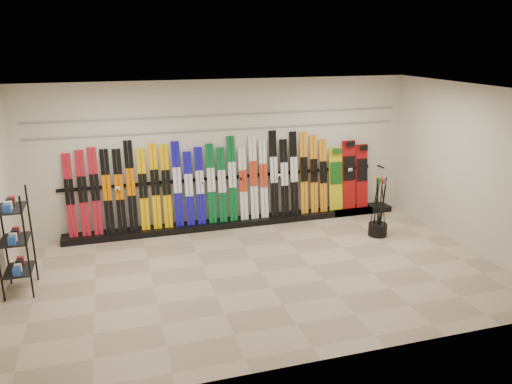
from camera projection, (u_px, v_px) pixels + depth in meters
name	position (u px, v px, depth m)	size (l,w,h in m)	color
floor	(261.00, 272.00, 8.37)	(8.00, 8.00, 0.00)	gray
back_wall	(225.00, 154.00, 10.22)	(8.00, 8.00, 0.00)	beige
right_wall	(472.00, 169.00, 9.03)	(5.00, 5.00, 0.00)	beige
ceiling	(261.00, 91.00, 7.49)	(8.00, 8.00, 0.00)	silver
ski_rack_base	(239.00, 222.00, 10.50)	(8.00, 0.40, 0.12)	black
skis	(206.00, 183.00, 10.12)	(5.37, 0.28, 1.81)	#AB1422
snowboards	(348.00, 177.00, 11.03)	(0.93, 0.23, 1.51)	gold
accessory_rack	(15.00, 242.00, 7.54)	(0.40, 0.60, 1.61)	black
pole_bin	(378.00, 229.00, 9.91)	(0.37, 0.37, 0.25)	black
ski_poles	(379.00, 207.00, 9.75)	(0.29, 0.29, 1.18)	black
slatwall_rail_0	(225.00, 130.00, 10.05)	(7.60, 0.02, 0.03)	gray
slatwall_rail_1	(224.00, 115.00, 9.96)	(7.60, 0.02, 0.03)	gray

